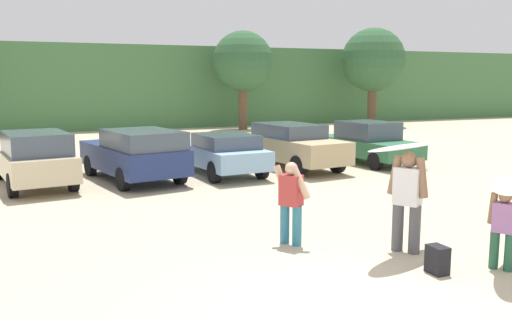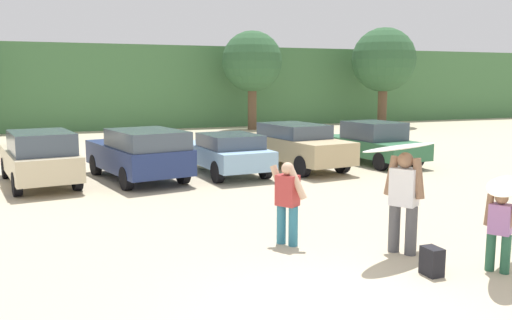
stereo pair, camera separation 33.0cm
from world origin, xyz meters
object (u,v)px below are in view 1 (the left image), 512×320
at_px(parked_car_tan, 291,145).
at_px(parked_car_sky_blue, 222,152).
at_px(parked_car_forest_green, 367,142).
at_px(backpack_dropped, 437,260).
at_px(person_child, 503,225).
at_px(surfboard_cream, 511,184).
at_px(person_companion, 291,198).
at_px(person_adult, 407,196).
at_px(parked_car_champagne, 34,158).
at_px(surfboard_white, 404,147).
at_px(parked_car_navy, 135,153).

bearing_deg(parked_car_tan, parked_car_sky_blue, 87.73).
distance_m(parked_car_forest_green, backpack_dropped, 11.64).
height_order(person_child, surfboard_cream, surfboard_cream).
relative_size(parked_car_sky_blue, person_companion, 2.79).
distance_m(person_adult, backpack_dropped, 1.36).
distance_m(person_adult, person_companion, 2.08).
relative_size(person_child, surfboard_cream, 0.67).
bearing_deg(backpack_dropped, person_adult, 78.10).
relative_size(person_companion, backpack_dropped, 3.46).
distance_m(parked_car_sky_blue, backpack_dropped, 9.92).
bearing_deg(parked_car_champagne, parked_car_tan, -98.41).
xyz_separation_m(parked_car_sky_blue, surfboard_white, (0.36, -8.78, 1.17)).
bearing_deg(backpack_dropped, parked_car_champagne, 120.08).
bearing_deg(surfboard_white, backpack_dropped, 62.40).
distance_m(parked_car_sky_blue, surfboard_white, 8.87).
distance_m(parked_car_navy, person_companion, 7.71).
height_order(person_child, person_companion, person_companion).
bearing_deg(parked_car_tan, surfboard_white, 157.78).
relative_size(parked_car_champagne, person_adult, 2.65).
height_order(person_companion, backpack_dropped, person_companion).
xyz_separation_m(parked_car_forest_green, surfboard_cream, (-4.42, -10.49, 0.65)).
xyz_separation_m(person_adult, person_child, (0.84, -1.34, -0.28)).
xyz_separation_m(surfboard_white, backpack_dropped, (-0.14, -1.12, -1.67)).
bearing_deg(person_adult, parked_car_tan, -135.54).
height_order(parked_car_navy, parked_car_sky_blue, parked_car_navy).
height_order(person_child, backpack_dropped, person_child).
xyz_separation_m(parked_car_champagne, person_adult, (6.08, -9.02, 0.19)).
xyz_separation_m(surfboard_cream, backpack_dropped, (-1.14, 0.28, -1.19)).
bearing_deg(surfboard_cream, parked_car_tan, -134.99).
xyz_separation_m(parked_car_forest_green, backpack_dropped, (-5.56, -10.21, -0.55)).
distance_m(parked_car_champagne, person_child, 12.46).
relative_size(parked_car_tan, person_adult, 2.67).
distance_m(parked_car_tan, surfboard_cream, 10.55).
xyz_separation_m(surfboard_white, surfboard_cream, (1.00, -1.40, -0.48)).
height_order(parked_car_champagne, parked_car_sky_blue, parked_car_champagne).
bearing_deg(person_companion, backpack_dropped, 91.01).
height_order(parked_car_tan, person_child, parked_car_tan).
bearing_deg(person_companion, parked_car_sky_blue, -131.29).
xyz_separation_m(parked_car_navy, person_child, (4.08, -10.08, -0.11)).
height_order(parked_car_tan, person_adult, person_adult).
bearing_deg(parked_car_champagne, surfboard_cream, -154.94).
height_order(parked_car_champagne, parked_car_navy, parked_car_champagne).
xyz_separation_m(parked_car_champagne, parked_car_tan, (8.27, 0.07, -0.00)).
bearing_deg(person_adult, person_companion, -66.81).
bearing_deg(person_companion, parked_car_tan, -148.20).
relative_size(parked_car_tan, person_child, 3.67).
bearing_deg(parked_car_champagne, parked_car_sky_blue, -100.93).
bearing_deg(parked_car_sky_blue, backpack_dropped, 176.90).
xyz_separation_m(parked_car_champagne, parked_car_sky_blue, (5.63, -0.20, -0.11)).
height_order(surfboard_white, surfboard_cream, surfboard_white).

